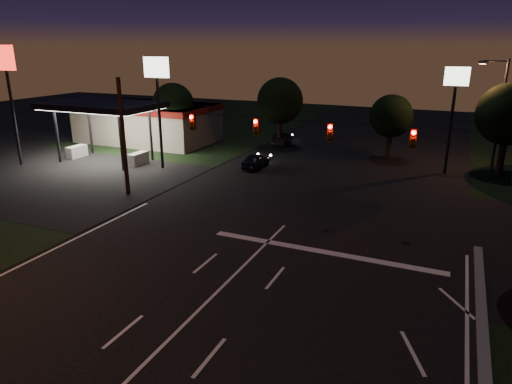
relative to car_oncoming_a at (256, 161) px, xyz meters
The scene contains 16 objects.
ground 26.29m from the car_oncoming_a, 74.89° to the right, with size 140.00×140.00×0.00m, color black.
cross_street_left 16.16m from the car_oncoming_a, 144.53° to the right, with size 20.00×16.00×0.02m, color black.
stop_bar 17.02m from the car_oncoming_a, 54.63° to the right, with size 12.00×0.50×0.01m, color silver.
utility_pole_left 11.60m from the car_oncoming_a, 116.41° to the right, with size 0.28×0.28×8.00m, color black.
signal_span 13.38m from the car_oncoming_a, 56.66° to the right, with size 24.00×0.40×1.56m.
gas_station 15.93m from the car_oncoming_a, 161.53° to the left, with size 14.20×16.10×5.25m.
pole_sign_left_near 10.15m from the car_oncoming_a, 154.76° to the right, with size 2.20×0.30×9.10m.
pole_sign_left_far 21.68m from the car_oncoming_a, 158.95° to the right, with size 2.00×0.30×10.00m.
pole_sign_right 16.54m from the car_oncoming_a, 17.31° to the left, with size 1.80×0.30×8.40m.
street_light_right_far 19.81m from the car_oncoming_a, 20.13° to the left, with size 2.20×0.35×9.00m.
tree_far_a 12.64m from the car_oncoming_a, 156.92° to the left, with size 4.20×4.20×6.42m.
tree_far_b 9.69m from the car_oncoming_a, 97.36° to the left, with size 4.60×4.60×6.98m.
tree_far_c 12.96m from the car_oncoming_a, 38.09° to the left, with size 3.80×3.80×5.86m.
tree_far_d 20.17m from the car_oncoming_a, 16.97° to the left, with size 4.80×4.80×7.30m.
car_oncoming_a is the anchor object (origin of this frame).
car_oncoming_b 10.04m from the car_oncoming_a, 97.57° to the left, with size 1.34×3.83×1.26m, color black.
Camera 1 is at (8.40, -9.11, 9.96)m, focal length 32.00 mm.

